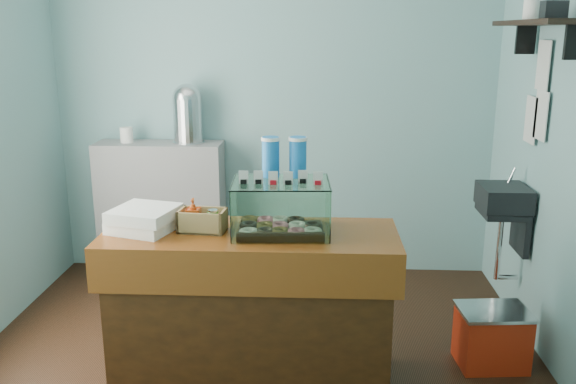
# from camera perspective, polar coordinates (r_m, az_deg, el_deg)

# --- Properties ---
(ground) EXTENTS (3.50, 3.50, 0.00)m
(ground) POSITION_cam_1_polar(r_m,az_deg,el_deg) (3.90, -2.92, -15.21)
(ground) COLOR black
(ground) RESTS_ON ground
(room_shell) EXTENTS (3.54, 3.04, 2.82)m
(room_shell) POSITION_cam_1_polar(r_m,az_deg,el_deg) (3.39, -2.85, 10.62)
(room_shell) COLOR #7BAEB3
(room_shell) RESTS_ON ground
(counter) EXTENTS (1.60, 0.60, 0.90)m
(counter) POSITION_cam_1_polar(r_m,az_deg,el_deg) (3.47, -3.45, -10.75)
(counter) COLOR #48240D
(counter) RESTS_ON ground
(back_shelf) EXTENTS (1.00, 0.32, 1.10)m
(back_shelf) POSITION_cam_1_polar(r_m,az_deg,el_deg) (5.05, -11.70, -1.62)
(back_shelf) COLOR gray
(back_shelf) RESTS_ON ground
(display_case) EXTENTS (0.54, 0.41, 0.50)m
(display_case) POSITION_cam_1_polar(r_m,az_deg,el_deg) (3.28, -0.66, -0.94)
(display_case) COLOR #341C0F
(display_case) RESTS_ON counter
(condiment_crate) EXTENTS (0.26, 0.17, 0.18)m
(condiment_crate) POSITION_cam_1_polar(r_m,az_deg,el_deg) (3.34, -8.15, -2.57)
(condiment_crate) COLOR tan
(condiment_crate) RESTS_ON counter
(pastry_boxes) EXTENTS (0.40, 0.41, 0.13)m
(pastry_boxes) POSITION_cam_1_polar(r_m,az_deg,el_deg) (3.41, -13.27, -2.47)
(pastry_boxes) COLOR white
(pastry_boxes) RESTS_ON counter
(coffee_urn) EXTENTS (0.25, 0.25, 0.46)m
(coffee_urn) POSITION_cam_1_polar(r_m,az_deg,el_deg) (4.84, -9.38, 7.39)
(coffee_urn) COLOR silver
(coffee_urn) RESTS_ON back_shelf
(red_cooler) EXTENTS (0.43, 0.35, 0.36)m
(red_cooler) POSITION_cam_1_polar(r_m,az_deg,el_deg) (3.94, 18.53, -12.75)
(red_cooler) COLOR red
(red_cooler) RESTS_ON ground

